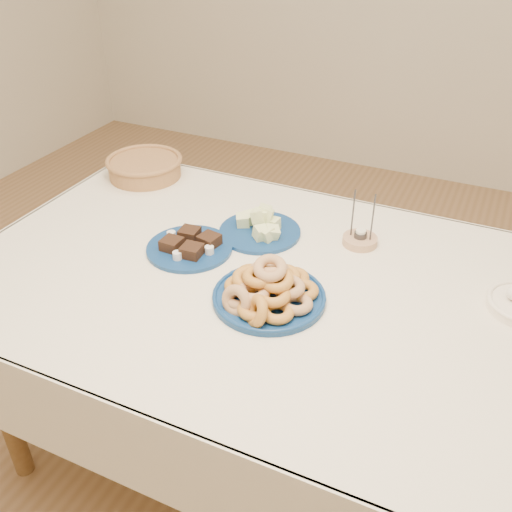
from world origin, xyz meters
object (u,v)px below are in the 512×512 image
dining_table (263,307)px  melon_plate (260,228)px  candle_holder (360,239)px  wicker_basket (145,166)px  brownie_plate (190,246)px  donut_platter (268,290)px

dining_table → melon_plate: melon_plate is taller
melon_plate → candle_holder: size_ratio=1.59×
melon_plate → wicker_basket: melon_plate is taller
melon_plate → candle_holder: 0.31m
brownie_plate → wicker_basket: size_ratio=0.90×
donut_platter → dining_table: bearing=120.1°
dining_table → candle_holder: (0.19, 0.28, 0.12)m
melon_plate → wicker_basket: bearing=160.6°
candle_holder → donut_platter: bearing=-110.1°
melon_plate → brownie_plate: melon_plate is taller
donut_platter → brownie_plate: donut_platter is taller
donut_platter → melon_plate: donut_platter is taller
donut_platter → wicker_basket: 0.88m
dining_table → brownie_plate: bearing=172.4°
wicker_basket → candle_holder: bearing=-8.3°
donut_platter → wicker_basket: bearing=145.2°
dining_table → melon_plate: 0.27m
brownie_plate → candle_holder: size_ratio=1.52×
donut_platter → wicker_basket: (-0.72, 0.50, 0.01)m
melon_plate → donut_platter: bearing=-62.2°
melon_plate → wicker_basket: 0.59m
wicker_basket → candle_holder: (0.86, -0.13, -0.02)m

